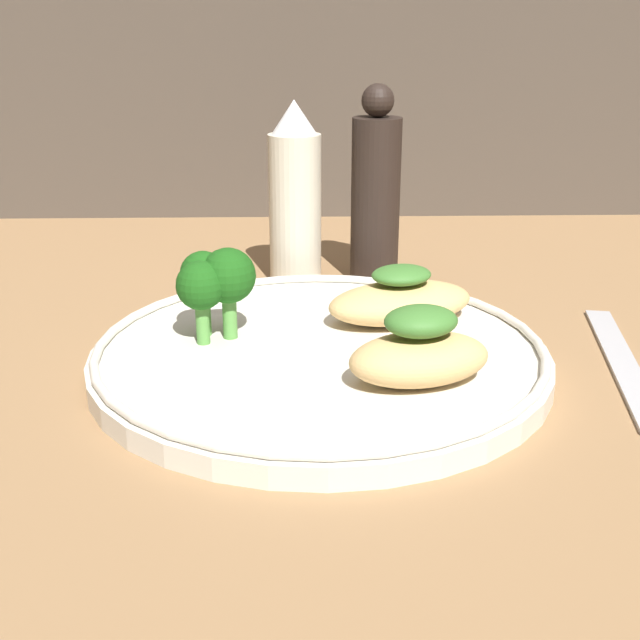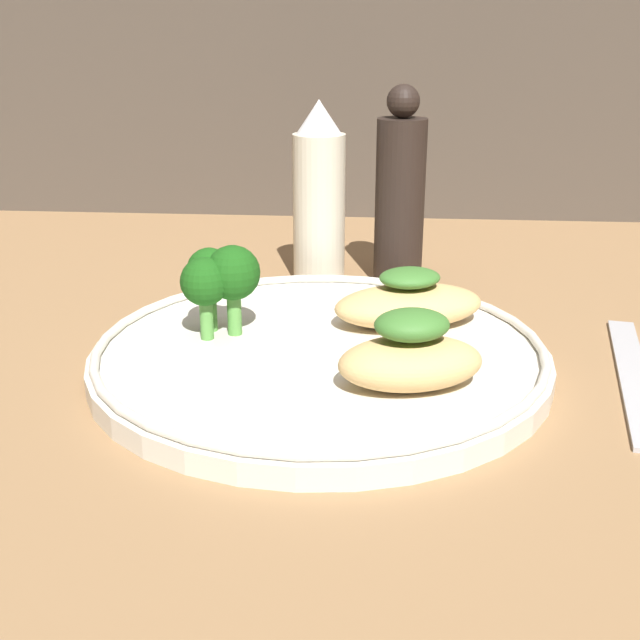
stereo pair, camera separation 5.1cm
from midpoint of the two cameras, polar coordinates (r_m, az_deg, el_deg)
The scene contains 8 objects.
ground_plane at distance 52.97cm, azimuth -2.79°, elevation -4.01°, with size 180.00×180.00×1.00cm, color #936D47.
plate at distance 52.37cm, azimuth -2.82°, elevation -2.52°, with size 29.77×29.77×2.00cm.
grilled_meat_front at distance 46.80cm, azimuth 3.98°, elevation -2.38°, with size 9.51×6.99×4.71cm.
grilled_meat_middle at distance 56.48cm, azimuth 3.16°, elevation 1.40°, with size 11.85×8.66×4.08cm.
broccoli_bunch at distance 53.31cm, azimuth -10.34°, elevation 2.75°, with size 5.17×4.70×6.22cm.
sauce_bottle at distance 68.79cm, azimuth -3.96°, elevation 8.67°, with size 4.46×4.46×15.46cm.
pepper_grinder at distance 68.79cm, azimuth 1.82°, elevation 8.91°, with size 4.18×4.18×16.72cm.
fork at distance 55.90cm, azimuth 18.29°, elevation -2.83°, with size 5.34×19.89×0.60cm.
Camera 1 is at (-1.28, -48.25, 21.46)cm, focal length 45.00 mm.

